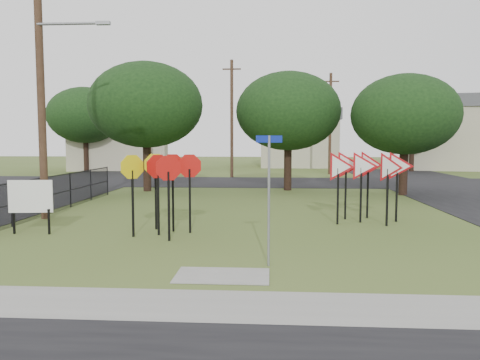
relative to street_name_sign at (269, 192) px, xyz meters
name	(u,v)px	position (x,y,z in m)	size (l,w,h in m)	color
ground	(232,250)	(-0.98, 1.49, -1.72)	(140.00, 140.00, 0.00)	#3E541F
sidewalk	(212,306)	(-0.98, -2.71, -1.71)	(30.00, 1.60, 0.02)	gray
planting_strip	(201,334)	(-0.98, -3.91, -1.71)	(30.00, 0.80, 0.02)	#3E541F
street_left	(7,199)	(-12.98, 11.49, -1.71)	(8.00, 50.00, 0.02)	black
street_far	(256,182)	(-0.98, 21.49, -1.71)	(60.00, 8.00, 0.02)	black
curb_pad	(222,276)	(-0.98, -0.91, -1.71)	(2.00, 1.20, 0.02)	gray
street_name_sign	(269,192)	(0.00, 0.00, 0.00)	(0.59, 0.22, 3.00)	gray
stop_sign_cluster	(163,175)	(-3.25, 3.43, 0.12)	(2.28, 1.88, 2.48)	black
yield_sign_cluster	(366,169)	(3.40, 6.05, 0.15)	(3.15, 2.41, 2.55)	black
info_board	(31,198)	(-7.32, 3.18, -0.61)	(1.33, 0.20, 1.67)	black
utility_pole_main	(42,76)	(-8.21, 5.99, 3.49)	(3.55, 0.33, 10.00)	#483121
far_pole_a	(232,118)	(-2.98, 25.49, 2.88)	(1.40, 0.24, 9.00)	#483121
far_pole_b	(330,123)	(5.02, 29.49, 2.63)	(1.40, 0.24, 8.50)	#483121
far_pole_c	(150,121)	(-10.98, 31.49, 2.88)	(1.40, 0.24, 9.00)	#483121
fence_run	(58,192)	(-8.58, 7.74, -0.93)	(0.05, 11.55, 1.50)	black
house_left	(121,133)	(-14.98, 35.49, 1.93)	(10.58, 8.88, 7.20)	#B2AC8F
house_mid	(298,138)	(3.02, 41.49, 1.43)	(8.40, 8.40, 6.20)	#B2AC8F
house_right	(441,133)	(17.02, 37.49, 1.93)	(8.30, 8.30, 7.20)	#B2AC8F
tree_near_left	(146,105)	(-6.98, 15.49, 3.14)	(6.40, 6.40, 7.27)	black
tree_near_mid	(288,111)	(1.02, 16.49, 2.82)	(6.00, 6.00, 6.80)	black
tree_near_right	(405,115)	(7.02, 14.49, 2.51)	(5.60, 5.60, 6.33)	black
tree_far_left	(85,115)	(-16.98, 31.49, 3.45)	(6.80, 6.80, 7.73)	black
tree_far_right	(413,122)	(13.02, 33.49, 2.82)	(6.00, 6.00, 6.80)	black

